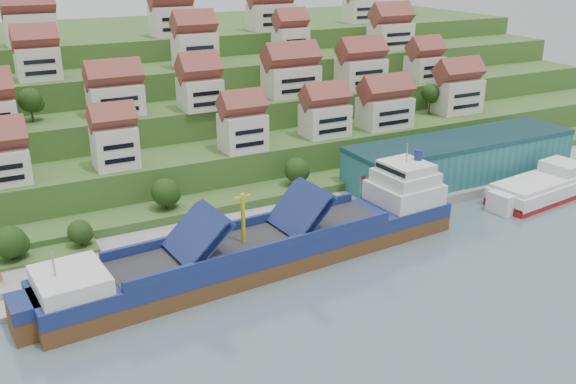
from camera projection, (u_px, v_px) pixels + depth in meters
ground at (309, 257)px, 122.20m from camera, size 300.00×300.00×0.00m
quay at (354, 207)px, 142.88m from camera, size 180.00×14.00×2.20m
hillside at (150, 96)px, 203.98m from camera, size 260.00×128.00×31.00m
hillside_village at (206, 74)px, 165.49m from camera, size 158.54×63.34×28.31m
hillside_trees at (158, 129)px, 146.17m from camera, size 137.25×62.37×30.94m
warehouse at (461, 158)px, 156.22m from camera, size 60.00×15.00×10.00m
flagpole at (360, 191)px, 135.85m from camera, size 1.28×0.16×8.00m
cargo_ship at (275, 247)px, 118.59m from camera, size 82.42×18.78×18.17m
second_ship at (544, 188)px, 150.07m from camera, size 29.73×14.21×8.29m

